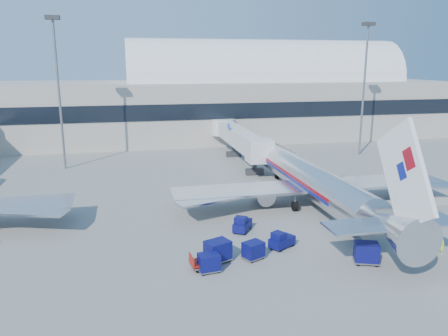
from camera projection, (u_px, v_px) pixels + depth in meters
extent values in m
plane|color=gray|center=(238.00, 228.00, 43.40)|extent=(260.00, 260.00, 0.00)
cube|color=#B2AA9E|center=(54.00, 113.00, 89.93)|extent=(170.00, 28.00, 12.00)
cube|color=black|center=(41.00, 115.00, 76.46)|extent=(170.00, 0.40, 3.00)
cylinder|color=white|center=(263.00, 81.00, 97.94)|extent=(60.00, 18.00, 18.00)
cylinder|color=silver|center=(309.00, 179.00, 50.51)|extent=(3.80, 28.00, 3.80)
sphere|color=silver|center=(271.00, 155.00, 63.80)|extent=(3.72, 3.72, 3.72)
cone|color=silver|center=(396.00, 228.00, 34.27)|extent=(3.80, 6.00, 3.80)
cube|color=maroon|center=(306.00, 174.00, 51.40)|extent=(3.85, 20.16, 0.32)
cube|color=navy|center=(305.00, 177.00, 51.49)|extent=(3.85, 20.16, 0.32)
cube|color=white|center=(405.00, 176.00, 32.77)|extent=(0.35, 7.79, 8.74)
cube|color=silver|center=(392.00, 224.00, 34.70)|extent=(11.00, 3.00, 0.18)
cube|color=silver|center=(312.00, 186.00, 49.70)|extent=(32.00, 5.00, 0.28)
cylinder|color=#B7B7BC|center=(262.00, 193.00, 50.20)|extent=(2.10, 3.80, 2.10)
cylinder|color=#B7B7BC|center=(349.00, 187.00, 52.50)|extent=(2.10, 3.80, 2.10)
cylinder|color=black|center=(277.00, 176.00, 61.53)|extent=(0.40, 0.90, 0.90)
cube|color=silver|center=(238.00, 137.00, 72.54)|extent=(2.70, 24.00, 2.70)
cube|color=silver|center=(259.00, 151.00, 60.95)|extent=(3.40, 3.20, 3.20)
cylinder|color=silver|center=(223.00, 127.00, 83.45)|extent=(4.40, 4.40, 3.00)
cube|color=#2D2D30|center=(255.00, 163.00, 63.56)|extent=(0.50, 0.50, 3.00)
cube|color=#2D2D30|center=(255.00, 172.00, 63.87)|extent=(2.60, 1.00, 0.90)
cube|color=#2D2D30|center=(234.00, 146.00, 75.90)|extent=(0.50, 0.50, 3.00)
cube|color=#2D2D30|center=(234.00, 154.00, 76.21)|extent=(2.60, 1.00, 0.90)
cube|color=#1B3597|center=(229.00, 126.00, 71.78)|extent=(0.12, 1.40, 0.90)
cylinder|color=slate|center=(59.00, 97.00, 65.12)|extent=(0.36, 0.36, 22.00)
cube|color=#2D2D30|center=(52.00, 17.00, 62.48)|extent=(2.00, 1.20, 0.60)
cylinder|color=slate|center=(364.00, 92.00, 75.58)|extent=(0.36, 0.36, 22.00)
cube|color=#2D2D30|center=(369.00, 24.00, 72.94)|extent=(2.00, 1.20, 0.60)
cube|color=#9E9E96|center=(389.00, 205.00, 48.96)|extent=(3.00, 0.55, 0.90)
cube|color=#9E9E96|center=(415.00, 203.00, 49.65)|extent=(3.00, 0.55, 0.90)
cube|color=#9E9E96|center=(440.00, 201.00, 50.34)|extent=(3.00, 0.55, 0.90)
cube|color=#0A0C50|center=(282.00, 241.00, 38.56)|extent=(2.67, 2.25, 0.78)
cube|color=#0A0C50|center=(278.00, 236.00, 38.07)|extent=(1.34, 1.37, 0.73)
cylinder|color=black|center=(284.00, 240.00, 39.52)|extent=(0.62, 0.49, 0.58)
cube|color=#0A0C50|center=(359.00, 227.00, 42.14)|extent=(2.52, 1.86, 0.74)
cube|color=#0A0C50|center=(354.00, 221.00, 42.07)|extent=(1.18, 1.23, 0.69)
cylinder|color=black|center=(366.00, 228.00, 42.52)|extent=(0.59, 0.40, 0.55)
cube|color=#0A0C50|center=(242.00, 225.00, 42.35)|extent=(2.40, 2.77, 0.81)
cube|color=#0A0C50|center=(241.00, 221.00, 41.71)|extent=(1.44, 1.41, 0.76)
cylinder|color=black|center=(240.00, 224.00, 43.38)|extent=(0.53, 0.64, 0.61)
cube|color=#0A0C50|center=(253.00, 250.00, 36.24)|extent=(1.98, 1.82, 1.29)
cube|color=slate|center=(253.00, 257.00, 36.40)|extent=(2.08, 1.89, 0.09)
cylinder|color=black|center=(255.00, 253.00, 37.15)|extent=(0.38, 0.28, 0.36)
cube|color=#0A0C50|center=(218.00, 250.00, 35.75)|extent=(2.35, 2.12, 1.55)
cube|color=slate|center=(218.00, 259.00, 35.93)|extent=(2.47, 2.21, 0.11)
cylinder|color=black|center=(221.00, 254.00, 36.82)|extent=(0.46, 0.32, 0.43)
cube|color=#0A0C50|center=(209.00, 262.00, 34.02)|extent=(1.74, 1.44, 1.28)
cube|color=slate|center=(209.00, 269.00, 34.17)|extent=(1.83, 1.49, 0.09)
cylinder|color=black|center=(214.00, 266.00, 34.83)|extent=(0.37, 0.19, 0.35)
cube|color=#0A0C50|center=(367.00, 252.00, 35.44)|extent=(2.25, 1.99, 1.50)
cube|color=slate|center=(366.00, 261.00, 35.62)|extent=(2.36, 2.08, 0.10)
cylinder|color=black|center=(374.00, 258.00, 36.09)|extent=(0.45, 0.30, 0.42)
cube|color=#0A0C50|center=(419.00, 231.00, 39.80)|extent=(2.21, 1.86, 1.58)
cube|color=slate|center=(418.00, 239.00, 39.99)|extent=(2.33, 1.94, 0.11)
cylinder|color=black|center=(419.00, 236.00, 40.82)|extent=(0.46, 0.25, 0.44)
cube|color=slate|center=(205.00, 264.00, 34.68)|extent=(2.41, 1.77, 0.12)
cube|color=maroon|center=(205.00, 262.00, 34.63)|extent=(2.42, 1.82, 0.08)
cylinder|color=black|center=(212.00, 262.00, 35.46)|extent=(0.43, 0.21, 0.41)
imported|color=#C9F119|center=(441.00, 244.00, 37.30)|extent=(0.53, 0.69, 1.66)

